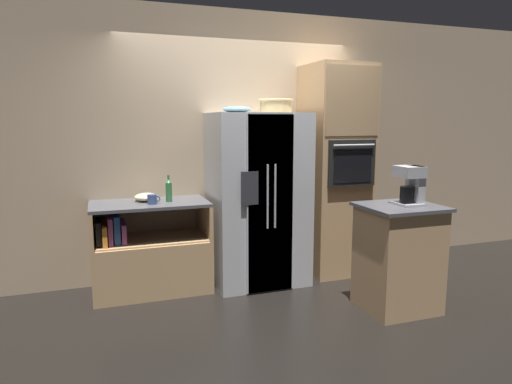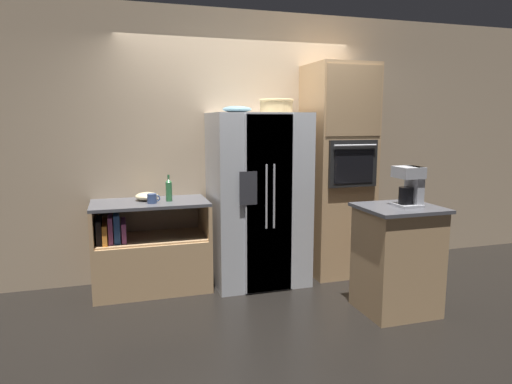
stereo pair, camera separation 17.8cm
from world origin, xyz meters
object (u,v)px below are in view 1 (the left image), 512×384
wicker_basket (276,105)px  fruit_bowl (237,109)px  refrigerator (258,199)px  bottle_tall (169,190)px  wall_oven (335,170)px  mug (152,199)px  mixing_bowl (146,197)px  coffee_maker (411,184)px

wicker_basket → fruit_bowl: bearing=170.6°
refrigerator → bottle_tall: 0.90m
wall_oven → bottle_tall: bearing=179.8°
refrigerator → mug: 1.06m
wall_oven → mixing_bowl: 2.02m
bottle_tall → mug: bearing=-155.6°
refrigerator → mixing_bowl: bearing=171.9°
bottle_tall → mixing_bowl: bottle_tall is taller
wall_oven → bottle_tall: 1.81m
refrigerator → fruit_bowl: 0.93m
coffee_maker → wall_oven: bearing=94.5°
bottle_tall → mixing_bowl: (-0.21, 0.11, -0.07)m
coffee_maker → refrigerator: bearing=131.8°
mug → wall_oven: bearing=2.0°
wall_oven → mug: bearing=-178.0°
fruit_bowl → coffee_maker: size_ratio=0.85×
wicker_basket → coffee_maker: 1.52m
fruit_bowl → coffee_maker: 1.79m
wall_oven → mixing_bowl: (-2.01, 0.11, -0.20)m
refrigerator → wall_oven: (0.91, 0.04, 0.26)m
wicker_basket → coffee_maker: (0.82, -1.08, -0.68)m
bottle_tall → wall_oven: bearing=-0.2°
wall_oven → coffee_maker: 1.17m
coffee_maker → bottle_tall: bearing=148.4°
wicker_basket → fruit_bowl: size_ratio=1.18×
bottle_tall → coffee_maker: bearing=-31.6°
wicker_basket → mug: wicker_basket is taller
mug → mixing_bowl: 0.19m
mug → coffee_maker: bearing=-27.9°
mixing_bowl → coffee_maker: 2.46m
wall_oven → bottle_tall: size_ratio=8.68×
wall_oven → mixing_bowl: size_ratio=10.00×
refrigerator → wicker_basket: 0.96m
fruit_bowl → wicker_basket: bearing=-9.4°
wall_oven → bottle_tall: wall_oven is taller
bottle_tall → wicker_basket: bearing=-4.5°
wall_oven → wicker_basket: bearing=-173.9°
mug → coffee_maker: coffee_maker is taller
wall_oven → mug: wall_oven is taller
bottle_tall → coffee_maker: (1.89, -1.17, 0.13)m
wicker_basket → coffee_maker: wicker_basket is taller
refrigerator → wall_oven: bearing=2.7°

